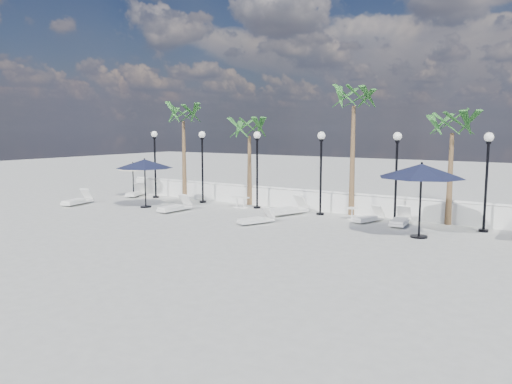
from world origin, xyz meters
The scene contains 25 objects.
ground centered at (0.00, 0.00, 0.00)m, with size 100.00×100.00×0.00m, color #989893.
balustrade centered at (0.00, 7.50, 0.47)m, with size 26.00×0.30×1.01m.
lamppost_0 centered at (-10.50, 6.50, 2.49)m, with size 0.36×0.36×3.84m.
lamppost_1 centered at (-7.00, 6.50, 2.49)m, with size 0.36×0.36×3.84m.
lamppost_2 centered at (-3.50, 6.50, 2.49)m, with size 0.36×0.36×3.84m.
lamppost_3 centered at (0.00, 6.50, 2.49)m, with size 0.36×0.36×3.84m.
lamppost_4 centered at (3.50, 6.50, 2.49)m, with size 0.36×0.36×3.84m.
lamppost_5 centered at (7.00, 6.50, 2.49)m, with size 0.36×0.36×3.84m.
palm_0 centered at (-9.00, 7.30, 4.53)m, with size 2.60×2.60×5.50m.
palm_1 centered at (-4.50, 7.30, 3.75)m, with size 2.60×2.60×4.70m.
palm_2 centered at (1.20, 7.30, 5.12)m, with size 2.60×2.60×6.10m.
palm_3 centered at (5.50, 7.30, 3.95)m, with size 2.60×2.60×4.90m.
lounger_0 centered at (-12.00, 2.27, 0.24)m, with size 0.99×1.96×0.70m.
lounger_1 centered at (-11.86, 6.22, 0.22)m, with size 1.22×1.84×0.66m.
lounger_2 centered at (-1.26, 5.65, 0.26)m, with size 1.37×2.21×0.79m.
lounger_3 centered at (-6.25, 3.46, 0.23)m, with size 0.70×1.88×0.69m.
lounger_4 centered at (-1.26, 2.98, 0.21)m, with size 1.11×1.71×0.61m.
lounger_5 centered at (2.53, 5.97, 0.21)m, with size 1.02×1.72×0.61m.
lounger_6 centered at (3.90, 6.00, 0.23)m, with size 0.76×1.85×0.67m.
side_table_0 centered at (-4.53, 6.20, 0.33)m, with size 0.56×0.56×0.54m.
side_table_1 centered at (-4.09, 6.20, 0.32)m, with size 0.55×0.55×0.54m.
side_table_2 centered at (1.71, 6.15, 0.32)m, with size 0.55×0.55×0.53m.
parasol_navy_left centered at (-8.40, 3.64, 2.21)m, with size 2.84×2.84×2.50m.
parasol_navy_mid centered at (5.18, 4.10, 2.45)m, with size 3.11×3.11×2.79m.
parasol_cream_small centered at (-11.80, 6.00, 1.76)m, with size 1.68×1.68×2.06m.
Camera 1 is at (10.01, -14.24, 3.99)m, focal length 35.00 mm.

